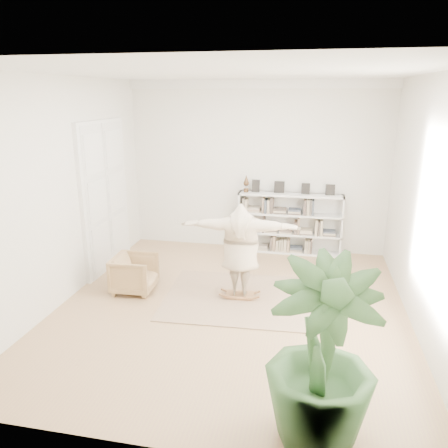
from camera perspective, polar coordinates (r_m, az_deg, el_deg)
name	(u,v)px	position (r m, az deg, el deg)	size (l,w,h in m)	color
floor	(231,308)	(7.16, 0.90, -10.92)	(6.00, 6.00, 0.00)	#A68655
room_shell	(258,84)	(9.26, 4.53, 17.79)	(6.00, 6.00, 6.00)	silver
doors	(105,198)	(8.69, -15.23, 3.31)	(0.09, 1.78, 2.92)	white
bookshelf	(289,224)	(9.46, 8.51, -0.01)	(2.20, 0.35, 1.64)	silver
armchair	(135,273)	(7.77, -11.60, -6.34)	(0.69, 0.71, 0.65)	tan
rug	(240,298)	(7.48, 2.08, -9.58)	(2.50, 2.00, 0.02)	tan
rocker_board	(240,295)	(7.46, 2.09, -9.21)	(0.48, 0.30, 0.10)	#935C3A
person	(240,248)	(7.13, 2.16, -3.13)	(1.93, 0.52, 1.57)	#C1AD91
houseplant	(321,355)	(4.39, 12.61, -16.41)	(1.06, 1.06, 1.89)	#32582C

